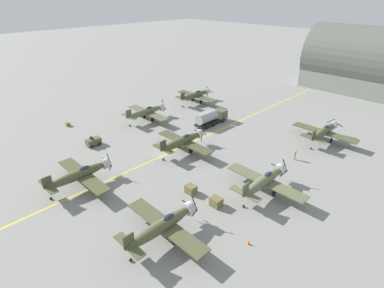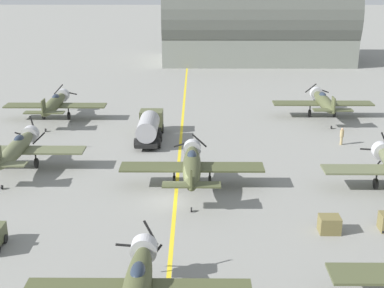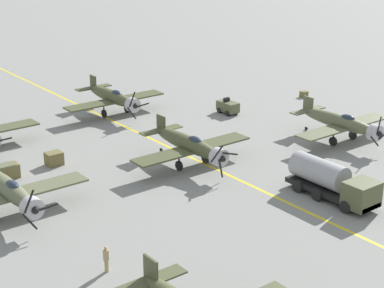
# 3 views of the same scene
# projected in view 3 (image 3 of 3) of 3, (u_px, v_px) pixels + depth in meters

# --- Properties ---
(ground_plane) EXTENTS (400.00, 400.00, 0.00)m
(ground_plane) POSITION_uv_depth(u_px,v_px,m) (184.00, 154.00, 60.91)
(ground_plane) COLOR gray
(taxiway_stripe) EXTENTS (0.30, 160.00, 0.01)m
(taxiway_stripe) POSITION_uv_depth(u_px,v_px,m) (184.00, 154.00, 60.91)
(taxiway_stripe) COLOR yellow
(taxiway_stripe) RESTS_ON ground
(airplane_mid_right) EXTENTS (12.00, 9.98, 3.65)m
(airplane_mid_right) POSITION_uv_depth(u_px,v_px,m) (9.00, 190.00, 48.22)
(airplane_mid_right) COLOR #5E6344
(airplane_mid_right) RESTS_ON ground
(airplane_mid_center) EXTENTS (12.00, 9.98, 3.65)m
(airplane_mid_center) POSITION_uv_depth(u_px,v_px,m) (190.00, 145.00, 57.57)
(airplane_mid_center) COLOR #464B2C
(airplane_mid_center) RESTS_ON ground
(airplane_mid_left) EXTENTS (12.00, 9.98, 3.77)m
(airplane_mid_left) POSITION_uv_depth(u_px,v_px,m) (341.00, 122.00, 63.63)
(airplane_mid_left) COLOR #5A5F40
(airplane_mid_left) RESTS_ON ground
(airplane_near_center) EXTENTS (12.00, 9.98, 3.66)m
(airplane_near_center) POSITION_uv_depth(u_px,v_px,m) (113.00, 97.00, 72.27)
(airplane_near_center) COLOR #464B2D
(airplane_near_center) RESTS_ON ground
(fuel_tanker) EXTENTS (2.68, 8.00, 2.98)m
(fuel_tanker) POSITION_uv_depth(u_px,v_px,m) (332.00, 181.00, 51.03)
(fuel_tanker) COLOR black
(fuel_tanker) RESTS_ON ground
(tow_tractor) EXTENTS (1.57, 2.60, 1.79)m
(tow_tractor) POSITION_uv_depth(u_px,v_px,m) (228.00, 107.00, 73.08)
(tow_tractor) COLOR #515638
(tow_tractor) RESTS_ON ground
(ground_crew_walking) EXTENTS (0.40, 0.40, 1.81)m
(ground_crew_walking) POSITION_uv_depth(u_px,v_px,m) (106.00, 258.00, 40.74)
(ground_crew_walking) COLOR tan
(ground_crew_walking) RESTS_ON ground
(supply_crate_by_tanker) EXTENTS (0.92, 0.79, 0.73)m
(supply_crate_by_tanker) POSITION_uv_depth(u_px,v_px,m) (304.00, 94.00, 79.68)
(supply_crate_by_tanker) COLOR brown
(supply_crate_by_tanker) RESTS_ON ground
(supply_crate_mid_lane) EXTENTS (1.45, 1.21, 1.21)m
(supply_crate_mid_lane) POSITION_uv_depth(u_px,v_px,m) (54.00, 159.00, 58.20)
(supply_crate_mid_lane) COLOR brown
(supply_crate_mid_lane) RESTS_ON ground
(supply_crate_outboard) EXTENTS (1.51, 1.27, 1.24)m
(supply_crate_outboard) POSITION_uv_depth(u_px,v_px,m) (10.00, 171.00, 55.41)
(supply_crate_outboard) COLOR brown
(supply_crate_outboard) RESTS_ON ground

